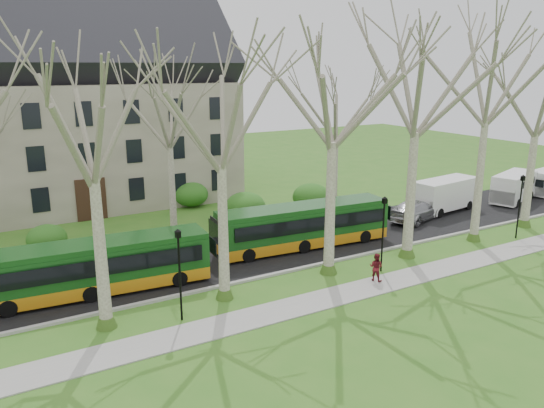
{
  "coord_description": "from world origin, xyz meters",
  "views": [
    {
      "loc": [
        -13.55,
        -22.41,
        11.37
      ],
      "look_at": [
        1.12,
        3.0,
        3.7
      ],
      "focal_mm": 35.0,
      "sensor_mm": 36.0,
      "label": 1
    }
  ],
  "objects_px": {
    "bus_lead": "(98,266)",
    "pedestrian_b": "(376,267)",
    "sedan": "(416,210)",
    "van_a": "(445,195)",
    "bus_follow": "(304,225)",
    "van_b": "(514,187)"
  },
  "relations": [
    {
      "from": "van_a",
      "to": "pedestrian_b",
      "type": "distance_m",
      "value": 16.44
    },
    {
      "from": "van_a",
      "to": "pedestrian_b",
      "type": "xyz_separation_m",
      "value": [
        -14.21,
        -8.24,
        -0.52
      ]
    },
    {
      "from": "bus_follow",
      "to": "van_a",
      "type": "relative_size",
      "value": 1.91
    },
    {
      "from": "bus_lead",
      "to": "pedestrian_b",
      "type": "distance_m",
      "value": 14.6
    },
    {
      "from": "bus_lead",
      "to": "van_b",
      "type": "relative_size",
      "value": 1.99
    },
    {
      "from": "sedan",
      "to": "van_a",
      "type": "height_order",
      "value": "van_a"
    },
    {
      "from": "sedan",
      "to": "van_a",
      "type": "distance_m",
      "value": 3.98
    },
    {
      "from": "bus_lead",
      "to": "van_b",
      "type": "bearing_deg",
      "value": 6.8
    },
    {
      "from": "bus_lead",
      "to": "bus_follow",
      "type": "bearing_deg",
      "value": 7.42
    },
    {
      "from": "van_b",
      "to": "bus_lead",
      "type": "bearing_deg",
      "value": 164.3
    },
    {
      "from": "bus_follow",
      "to": "pedestrian_b",
      "type": "xyz_separation_m",
      "value": [
        0.29,
        -6.66,
        -0.65
      ]
    },
    {
      "from": "van_a",
      "to": "van_b",
      "type": "xyz_separation_m",
      "value": [
        7.54,
        -0.75,
        -0.07
      ]
    },
    {
      "from": "bus_lead",
      "to": "van_b",
      "type": "height_order",
      "value": "bus_lead"
    },
    {
      "from": "bus_follow",
      "to": "sedan",
      "type": "relative_size",
      "value": 2.14
    },
    {
      "from": "bus_lead",
      "to": "bus_follow",
      "type": "xyz_separation_m",
      "value": [
        13.02,
        0.71,
        0.03
      ]
    },
    {
      "from": "bus_lead",
      "to": "pedestrian_b",
      "type": "relative_size",
      "value": 7.21
    },
    {
      "from": "van_a",
      "to": "sedan",
      "type": "bearing_deg",
      "value": -175.72
    },
    {
      "from": "sedan",
      "to": "pedestrian_b",
      "type": "xyz_separation_m",
      "value": [
        -10.34,
        -7.46,
        0.0
      ]
    },
    {
      "from": "van_a",
      "to": "van_b",
      "type": "distance_m",
      "value": 7.58
    },
    {
      "from": "bus_lead",
      "to": "pedestrian_b",
      "type": "height_order",
      "value": "bus_lead"
    },
    {
      "from": "sedan",
      "to": "van_b",
      "type": "xyz_separation_m",
      "value": [
        11.41,
        0.02,
        0.45
      ]
    },
    {
      "from": "bus_lead",
      "to": "sedan",
      "type": "distance_m",
      "value": 23.71
    }
  ]
}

